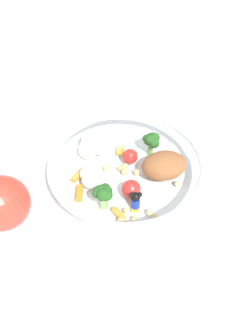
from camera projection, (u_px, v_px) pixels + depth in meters
The scene contains 3 objects.
ground_plane at pixel (136, 178), 0.61m from camera, with size 2.40×2.40×0.00m, color white.
food_container at pixel (125, 166), 0.59m from camera, with size 0.26×0.26×0.06m.
loose_apple at pixel (2, 203), 0.52m from camera, with size 0.08×0.08×0.10m.
Camera 1 is at (0.15, 0.37, 0.46)m, focal length 37.85 mm.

